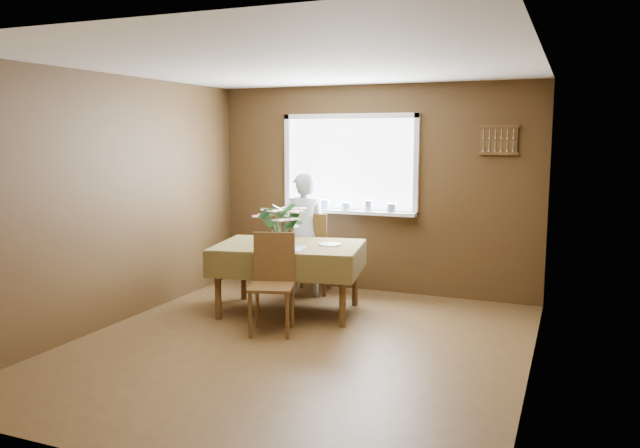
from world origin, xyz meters
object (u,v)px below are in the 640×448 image
at_px(chair_far, 311,250).
at_px(flower_bouquet, 281,221).
at_px(dining_table, 289,253).
at_px(chair_near, 273,278).
at_px(seated_woman, 304,235).

height_order(chair_far, flower_bouquet, flower_bouquet).
relative_size(dining_table, chair_near, 1.78).
bearing_deg(seated_woman, dining_table, 75.10).
xyz_separation_m(dining_table, flower_bouquet, (0.01, -0.21, 0.37)).
bearing_deg(chair_near, flower_bouquet, 87.88).
relative_size(chair_far, seated_woman, 0.67).
bearing_deg(dining_table, seated_woman, 90.00).
distance_m(chair_far, seated_woman, 0.24).
distance_m(chair_near, seated_woman, 1.38).
bearing_deg(seated_woman, chair_near, 75.41).
relative_size(seated_woman, flower_bouquet, 2.98).
xyz_separation_m(seated_woman, flower_bouquet, (0.14, -0.91, 0.28)).
bearing_deg(chair_near, seated_woman, 83.72).
bearing_deg(chair_far, seated_woman, 63.00).
relative_size(dining_table, flower_bouquet, 3.43).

